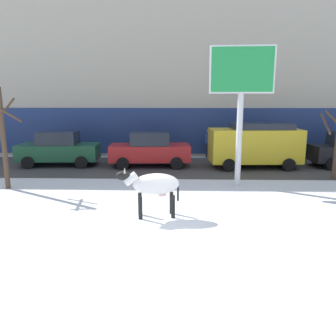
% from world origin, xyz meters
% --- Properties ---
extents(ground_plane, '(120.00, 120.00, 0.00)m').
position_xyz_m(ground_plane, '(0.00, 0.00, 0.00)').
color(ground_plane, white).
extents(road_strip, '(60.00, 5.60, 0.01)m').
position_xyz_m(road_strip, '(0.00, 8.44, 0.00)').
color(road_strip, '#423F3F').
rests_on(road_strip, ground).
extents(building_facade, '(44.00, 6.10, 13.00)m').
position_xyz_m(building_facade, '(0.00, 14.72, 6.48)').
color(building_facade, '#BCB29E').
rests_on(building_facade, ground).
extents(cow_holstein, '(1.93, 0.80, 1.54)m').
position_xyz_m(cow_holstein, '(-0.65, 0.80, 1.00)').
color(cow_holstein, silver).
rests_on(cow_holstein, ground).
extents(billboard, '(2.53, 0.34, 5.56)m').
position_xyz_m(billboard, '(2.54, 4.69, 4.31)').
color(billboard, silver).
rests_on(billboard, ground).
extents(car_darkgreen_sedan, '(4.30, 2.18, 1.84)m').
position_xyz_m(car_darkgreen_sedan, '(-6.36, 8.68, 0.91)').
color(car_darkgreen_sedan, '#194C2D').
rests_on(car_darkgreen_sedan, ground).
extents(car_red_sedan, '(4.30, 2.18, 1.84)m').
position_xyz_m(car_red_sedan, '(-1.44, 8.59, 0.91)').
color(car_red_sedan, red).
rests_on(car_red_sedan, ground).
extents(car_yellow_van, '(4.71, 2.34, 2.32)m').
position_xyz_m(car_yellow_van, '(4.05, 8.43, 1.24)').
color(car_yellow_van, gold).
rests_on(car_yellow_van, ground).
extents(pedestrian_near_billboard, '(0.36, 0.24, 1.73)m').
position_xyz_m(pedestrian_near_billboard, '(5.74, 11.39, 0.88)').
color(pedestrian_near_billboard, '#282833').
rests_on(pedestrian_near_billboard, ground).
extents(pedestrian_by_cars, '(0.36, 0.24, 1.73)m').
position_xyz_m(pedestrian_by_cars, '(3.15, 11.39, 0.88)').
color(pedestrian_by_cars, '#282833').
rests_on(pedestrian_by_cars, ground).
extents(pedestrian_far_left, '(0.36, 0.24, 1.73)m').
position_xyz_m(pedestrian_far_left, '(1.87, 11.39, 0.88)').
color(pedestrian_far_left, '#282833').
rests_on(pedestrian_far_left, ground).
extents(bare_tree_right_lot, '(1.15, 1.22, 4.39)m').
position_xyz_m(bare_tree_right_lot, '(-6.76, 3.88, 2.18)').
color(bare_tree_right_lot, '#4C3828').
rests_on(bare_tree_right_lot, ground).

